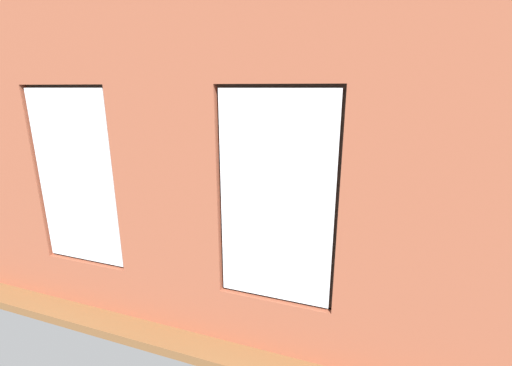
{
  "coord_description": "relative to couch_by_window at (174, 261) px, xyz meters",
  "views": [
    {
      "loc": [
        -1.86,
        5.61,
        2.47
      ],
      "look_at": [
        -0.05,
        0.4,
        0.93
      ],
      "focal_mm": 24.0,
      "sensor_mm": 36.0,
      "label": 1
    }
  ],
  "objects": [
    {
      "name": "ground_plane",
      "position": [
        -0.43,
        -2.24,
        -0.38
      ],
      "size": [
        6.67,
        6.53,
        0.1
      ],
      "primitive_type": "cube",
      "color": "brown"
    },
    {
      "name": "cup_ceramic",
      "position": [
        -0.68,
        -2.48,
        0.13
      ],
      "size": [
        0.09,
        0.09,
        0.1
      ],
      "primitive_type": "cylinder",
      "color": "silver",
      "rests_on": "coffee_table"
    },
    {
      "name": "potted_plant_corner_far_left",
      "position": [
        -2.91,
        0.1,
        0.46
      ],
      "size": [
        0.69,
        0.84,
        1.27
      ],
      "color": "#47423D",
      "rests_on": "ground_plane"
    },
    {
      "name": "potted_plant_between_couches",
      "position": [
        -1.44,
        -0.05,
        0.19
      ],
      "size": [
        0.56,
        0.56,
        0.81
      ],
      "color": "brown",
      "rests_on": "ground_plane"
    },
    {
      "name": "potted_plant_foreground_right",
      "position": [
        1.96,
        -4.45,
        0.21
      ],
      "size": [
        0.51,
        0.51,
        0.86
      ],
      "color": "#9E5638",
      "rests_on": "ground_plane"
    },
    {
      "name": "candle_jar",
      "position": [
        -0.21,
        -2.48,
        0.14
      ],
      "size": [
        0.08,
        0.08,
        0.12
      ],
      "primitive_type": "cylinder",
      "color": "#B7333D",
      "rests_on": "coffee_table"
    },
    {
      "name": "coffee_table",
      "position": [
        -0.59,
        -2.58,
        0.02
      ],
      "size": [
        1.25,
        0.71,
        0.41
      ],
      "color": "#A87547",
      "rests_on": "ground_plane"
    },
    {
      "name": "table_plant_small",
      "position": [
        -0.59,
        -2.58,
        0.19
      ],
      "size": [
        0.14,
        0.14,
        0.21
      ],
      "color": "#9E5638",
      "rests_on": "coffee_table"
    },
    {
      "name": "remote_gray",
      "position": [
        -0.43,
        -2.67,
        0.09
      ],
      "size": [
        0.16,
        0.15,
        0.02
      ],
      "primitive_type": "cube",
      "rotation": [
        0.0,
        0.0,
        5.48
      ],
      "color": "#59595B",
      "rests_on": "coffee_table"
    },
    {
      "name": "papasan_chair",
      "position": [
        0.33,
        -4.26,
        0.13
      ],
      "size": [
        1.17,
        1.17,
        0.72
      ],
      "color": "olive",
      "rests_on": "ground_plane"
    },
    {
      "name": "media_console",
      "position": [
        2.26,
        -2.47,
        -0.08
      ],
      "size": [
        0.91,
        0.42,
        0.5
      ],
      "primitive_type": "cube",
      "color": "black",
      "rests_on": "ground_plane"
    },
    {
      "name": "remote_black",
      "position": [
        -0.93,
        -2.71,
        0.09
      ],
      "size": [
        0.12,
        0.18,
        0.02
      ],
      "primitive_type": "cube",
      "rotation": [
        0.0,
        0.0,
        3.57
      ],
      "color": "black",
      "rests_on": "coffee_table"
    },
    {
      "name": "tv_flatscreen",
      "position": [
        2.26,
        -2.47,
        0.51
      ],
      "size": [
        1.0,
        0.2,
        0.67
      ],
      "color": "black",
      "rests_on": "media_console"
    },
    {
      "name": "couch_by_window",
      "position": [
        0.0,
        0.0,
        0.0
      ],
      "size": [
        1.98,
        0.87,
        0.8
      ],
      "color": "black",
      "rests_on": "ground_plane"
    },
    {
      "name": "potted_plant_mid_room_small",
      "position": [
        -1.44,
        -2.9,
        0.03
      ],
      "size": [
        0.32,
        0.32,
        0.56
      ],
      "color": "#9E5638",
      "rests_on": "ground_plane"
    },
    {
      "name": "couch_left",
      "position": [
        -2.76,
        -1.73,
        0.0
      ],
      "size": [
        0.89,
        1.73,
        0.8
      ],
      "rotation": [
        0.0,
        0.0,
        1.56
      ],
      "color": "black",
      "rests_on": "ground_plane"
    },
    {
      "name": "potted_plant_by_left_couch",
      "position": [
        -2.36,
        -3.04,
        -0.03
      ],
      "size": [
        0.25,
        0.25,
        0.47
      ],
      "color": "beige",
      "rests_on": "ground_plane"
    },
    {
      "name": "potted_plant_near_tv",
      "position": [
        1.71,
        -1.57,
        0.41
      ],
      "size": [
        0.84,
        0.78,
        1.14
      ],
      "color": "#47423D",
      "rests_on": "ground_plane"
    },
    {
      "name": "brick_wall_with_windows",
      "position": [
        -0.43,
        0.65,
        1.34
      ],
      "size": [
        6.07,
        0.3,
        3.34
      ],
      "color": "#9E5138",
      "rests_on": "ground_plane"
    },
    {
      "name": "white_wall_right",
      "position": [
        2.56,
        -2.04,
        1.34
      ],
      "size": [
        0.1,
        5.53,
        3.34
      ],
      "primitive_type": "cube",
      "color": "silver",
      "rests_on": "ground_plane"
    }
  ]
}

